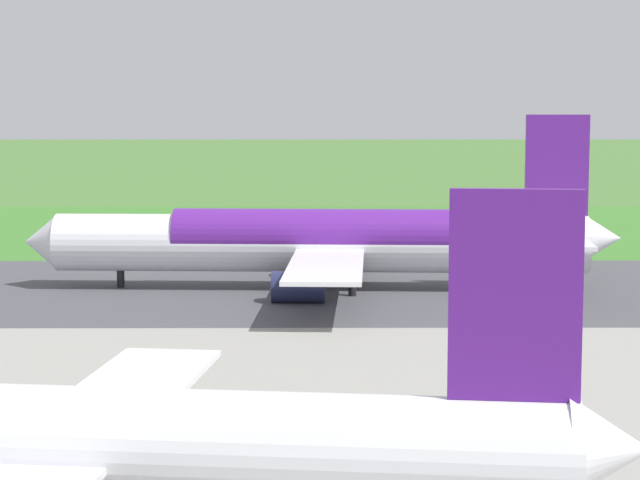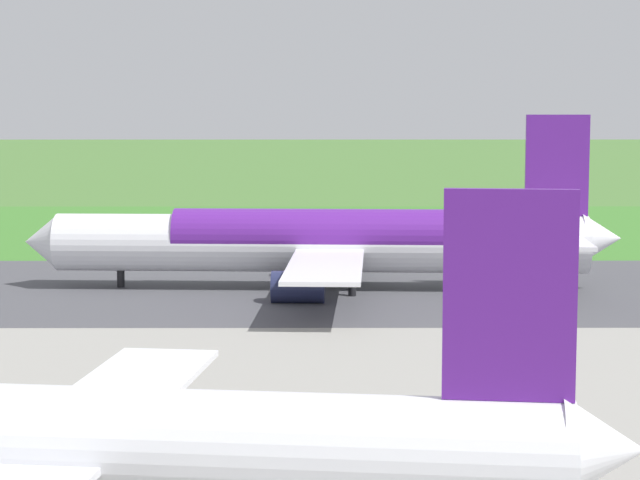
# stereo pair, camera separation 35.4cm
# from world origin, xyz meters

# --- Properties ---
(ground_plane) EXTENTS (800.00, 800.00, 0.00)m
(ground_plane) POSITION_xyz_m (0.00, 0.00, 0.00)
(ground_plane) COLOR #477233
(runway_asphalt) EXTENTS (600.00, 38.25, 0.06)m
(runway_asphalt) POSITION_xyz_m (0.00, 0.00, 0.03)
(runway_asphalt) COLOR #47474C
(runway_asphalt) RESTS_ON ground
(grass_verge_foreground) EXTENTS (600.00, 80.00, 0.04)m
(grass_verge_foreground) POSITION_xyz_m (0.00, -44.71, 0.02)
(grass_verge_foreground) COLOR #3C782B
(grass_verge_foreground) RESTS_ON ground
(airliner_main) EXTENTS (54.12, 44.24, 15.88)m
(airliner_main) POSITION_xyz_m (8.09, 0.02, 4.35)
(airliner_main) COLOR white
(airliner_main) RESTS_ON ground
(airliner_parked_mid) EXTENTS (47.80, 39.22, 13.96)m
(airliner_parked_mid) POSITION_xyz_m (19.84, 62.76, 3.81)
(airliner_parked_mid) COLOR white
(airliner_parked_mid) RESTS_ON ground
(no_stopping_sign) EXTENTS (0.60, 0.10, 2.35)m
(no_stopping_sign) POSITION_xyz_m (18.20, -46.55, 1.41)
(no_stopping_sign) COLOR slate
(no_stopping_sign) RESTS_ON ground
(traffic_cone_orange) EXTENTS (0.40, 0.40, 0.55)m
(traffic_cone_orange) POSITION_xyz_m (25.95, -44.47, 0.28)
(traffic_cone_orange) COLOR orange
(traffic_cone_orange) RESTS_ON ground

